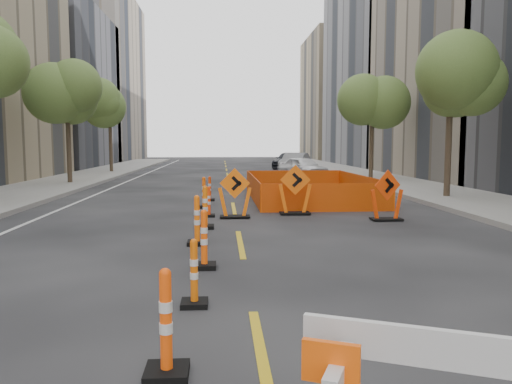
{
  "coord_description": "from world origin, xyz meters",
  "views": [
    {
      "loc": [
        -0.41,
        -6.87,
        2.24
      ],
      "look_at": [
        0.38,
        4.5,
        1.1
      ],
      "focal_mm": 35.0,
      "sensor_mm": 36.0,
      "label": 1
    }
  ],
  "objects": [
    {
      "name": "ground_plane",
      "position": [
        0.0,
        0.0,
        0.0
      ],
      "size": [
        140.0,
        140.0,
        0.0
      ],
      "primitive_type": "plane",
      "color": "black"
    },
    {
      "name": "sidewalk_right",
      "position": [
        9.0,
        12.0,
        0.07
      ],
      "size": [
        4.0,
        90.0,
        0.15
      ],
      "primitive_type": "cube",
      "color": "gray",
      "rests_on": "ground"
    },
    {
      "name": "bld_left_d",
      "position": [
        -17.0,
        39.2,
        7.0
      ],
      "size": [
        12.0,
        16.0,
        14.0
      ],
      "primitive_type": "cube",
      "color": "#4C4C51",
      "rests_on": "ground"
    },
    {
      "name": "bld_left_e",
      "position": [
        -17.0,
        55.6,
        10.0
      ],
      "size": [
        12.0,
        20.0,
        20.0
      ],
      "primitive_type": "cube",
      "color": "gray",
      "rests_on": "ground"
    },
    {
      "name": "bld_right_c",
      "position": [
        17.0,
        23.8,
        7.0
      ],
      "size": [
        12.0,
        16.0,
        14.0
      ],
      "primitive_type": "cube",
      "color": "gray",
      "rests_on": "ground"
    },
    {
      "name": "bld_right_d",
      "position": [
        17.0,
        40.2,
        10.0
      ],
      "size": [
        12.0,
        18.0,
        20.0
      ],
      "primitive_type": "cube",
      "color": "gray",
      "rests_on": "ground"
    },
    {
      "name": "bld_right_e",
      "position": [
        17.0,
        58.6,
        8.0
      ],
      "size": [
        12.0,
        14.0,
        16.0
      ],
      "primitive_type": "cube",
      "color": "tan",
      "rests_on": "ground"
    },
    {
      "name": "tree_l_c",
      "position": [
        -8.4,
        20.0,
        4.53
      ],
      "size": [
        2.8,
        2.8,
        5.95
      ],
      "color": "#382B1E",
      "rests_on": "ground"
    },
    {
      "name": "tree_l_d",
      "position": [
        -8.4,
        30.0,
        4.53
      ],
      "size": [
        2.8,
        2.8,
        5.95
      ],
      "color": "#382B1E",
      "rests_on": "ground"
    },
    {
      "name": "tree_r_b",
      "position": [
        8.4,
        12.0,
        4.53
      ],
      "size": [
        2.8,
        2.8,
        5.95
      ],
      "color": "#382B1E",
      "rests_on": "ground"
    },
    {
      "name": "tree_r_c",
      "position": [
        8.4,
        22.0,
        4.53
      ],
      "size": [
        2.8,
        2.8,
        5.95
      ],
      "color": "#382B1E",
      "rests_on": "ground"
    },
    {
      "name": "channelizer_1",
      "position": [
        -0.94,
        -2.24,
        0.53
      ],
      "size": [
        0.42,
        0.42,
        1.06
      ],
      "primitive_type": null,
      "color": "#FF4C0A",
      "rests_on": "ground"
    },
    {
      "name": "channelizer_2",
      "position": [
        -0.79,
        -0.18,
        0.47
      ],
      "size": [
        0.37,
        0.37,
        0.94
      ],
      "primitive_type": null,
      "color": "#DB5909",
      "rests_on": "ground"
    },
    {
      "name": "channelizer_3",
      "position": [
        -0.72,
        1.89,
        0.53
      ],
      "size": [
        0.42,
        0.42,
        1.06
      ],
      "primitive_type": null,
      "color": "#FF520A",
      "rests_on": "ground"
    },
    {
      "name": "channelizer_4",
      "position": [
        -0.95,
        3.96,
        0.55
      ],
      "size": [
        0.43,
        0.43,
        1.09
      ],
      "primitive_type": null,
      "color": "#FB610A",
      "rests_on": "ground"
    },
    {
      "name": "channelizer_5",
      "position": [
        -0.84,
        6.02,
        0.56
      ],
      "size": [
        0.44,
        0.44,
        1.13
      ],
      "primitive_type": null,
      "color": "orange",
      "rests_on": "ground"
    },
    {
      "name": "channelizer_6",
      "position": [
        -0.79,
        8.09,
        0.46
      ],
      "size": [
        0.36,
        0.36,
        0.92
      ],
      "primitive_type": null,
      "color": "#EE3B0A",
      "rests_on": "ground"
    },
    {
      "name": "channelizer_7",
      "position": [
        -1.01,
        10.15,
        0.53
      ],
      "size": [
        0.42,
        0.42,
        1.07
      ],
      "primitive_type": null,
      "color": "#E55009",
      "rests_on": "ground"
    },
    {
      "name": "channelizer_8",
      "position": [
        -0.86,
        12.22,
        0.47
      ],
      "size": [
        0.37,
        0.37,
        0.95
      ],
      "primitive_type": null,
      "color": "red",
      "rests_on": "ground"
    },
    {
      "name": "chevron_sign_left",
      "position": [
        -0.02,
        7.78,
        0.74
      ],
      "size": [
        1.06,
        0.72,
        1.48
      ],
      "primitive_type": null,
      "rotation": [
        0.0,
        0.0,
        -0.13
      ],
      "color": "#FF640A",
      "rests_on": "ground"
    },
    {
      "name": "chevron_sign_center",
      "position": [
        1.86,
        8.36,
        0.78
      ],
      "size": [
        1.11,
        0.76,
        1.55
      ],
      "primitive_type": null,
      "rotation": [
        0.0,
        0.0,
        -0.14
      ],
      "color": "#EA5909",
      "rests_on": "ground"
    },
    {
      "name": "chevron_sign_right",
      "position": [
        4.31,
        6.99,
        0.73
      ],
      "size": [
        1.11,
        0.88,
        1.46
      ],
      "primitive_type": null,
      "rotation": [
        0.0,
        0.0,
        0.34
      ],
      "color": "#E23A09",
      "rests_on": "ground"
    },
    {
      "name": "safety_fence",
      "position": [
        3.0,
        12.58,
        0.46
      ],
      "size": [
        4.4,
        7.44,
        0.93
      ],
      "primitive_type": null,
      "rotation": [
        0.0,
        0.0,
        0.01
      ],
      "color": "#FF510D",
      "rests_on": "ground"
    },
    {
      "name": "parked_car_near",
      "position": [
        4.75,
        24.38,
        0.67
      ],
      "size": [
        3.09,
        4.25,
        1.34
      ],
      "primitive_type": "imported",
      "rotation": [
        0.0,
        0.0,
        0.43
      ],
      "color": "white",
      "rests_on": "ground"
    },
    {
      "name": "parked_car_mid",
      "position": [
        5.09,
        30.15,
        0.73
      ],
      "size": [
        3.07,
        4.7,
        1.46
      ],
      "primitive_type": "imported",
      "rotation": [
        0.0,
        0.0,
        -0.37
      ],
      "color": "gray",
      "rests_on": "ground"
    },
    {
      "name": "parked_car_far",
      "position": [
        5.28,
        35.33,
        0.68
      ],
      "size": [
        3.52,
        5.09,
        1.37
      ],
      "primitive_type": "imported",
      "rotation": [
        0.0,
        0.0,
        -0.38
      ],
      "color": "black",
      "rests_on": "ground"
    }
  ]
}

